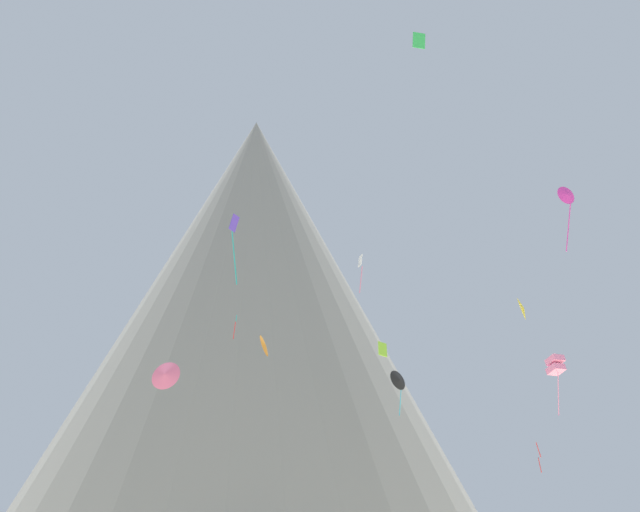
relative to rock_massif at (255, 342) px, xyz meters
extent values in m
cone|color=gray|center=(-0.57, 0.31, 2.94)|extent=(92.95, 92.95, 63.14)
cone|color=gray|center=(-1.53, -4.42, -12.76)|extent=(49.31, 49.31, 31.73)
cone|color=gray|center=(11.20, 4.77, -15.21)|extent=(38.25, 38.25, 26.84)
cube|color=white|center=(12.07, -28.57, 3.27)|extent=(0.48, 1.05, 1.32)
cylinder|color=#E5668C|center=(12.11, -28.57, 1.06)|extent=(0.41, 0.12, 3.11)
cone|color=#E5668C|center=(-4.64, -64.33, -16.21)|extent=(2.19, 1.53, 1.98)
cone|color=black|center=(16.19, -27.51, -9.91)|extent=(2.38, 2.25, 2.28)
cylinder|color=#33BCDB|center=(16.29, -27.51, -12.42)|extent=(0.29, 0.41, 2.71)
cone|color=#D1339E|center=(26.25, -55.95, 0.52)|extent=(1.69, 0.93, 1.64)
cylinder|color=#D1339E|center=(26.16, -55.95, -2.34)|extent=(0.68, 0.37, 4.03)
cube|color=pink|center=(28.08, -44.22, -11.76)|extent=(1.76, 1.82, 0.97)
cube|color=pink|center=(28.08, -44.22, -10.94)|extent=(1.76, 1.82, 0.97)
cylinder|color=pink|center=(28.12, -44.22, -13.98)|extent=(0.17, 0.59, 3.83)
cube|color=#8CD133|center=(11.10, -53.36, -12.02)|extent=(0.75, 0.79, 1.29)
cube|color=#5138B2|center=(-0.74, -58.59, -3.49)|extent=(0.79, 0.62, 1.35)
cylinder|color=teal|center=(-0.64, -58.59, -6.26)|extent=(0.56, 0.19, 4.23)
cube|color=green|center=(12.81, -65.03, 8.89)|extent=(1.01, 0.30, 1.28)
cone|color=yellow|center=(24.43, -47.56, -6.98)|extent=(1.45, 2.22, 2.04)
cone|color=orange|center=(1.64, -35.55, -8.03)|extent=(1.40, 2.38, 2.19)
cube|color=teal|center=(-1.54, -29.30, -3.78)|extent=(0.18, 0.59, 0.74)
cylinder|color=red|center=(-1.71, -29.30, -5.08)|extent=(0.27, 0.31, 1.87)
cube|color=red|center=(31.10, -27.34, -17.31)|extent=(0.72, 0.89, 1.59)
cylinder|color=red|center=(31.13, -27.34, -18.90)|extent=(0.28, 0.19, 1.60)
camera|label=1|loc=(2.17, -121.36, -26.37)|focal=49.11mm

